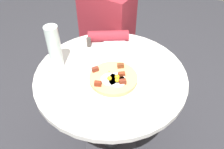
% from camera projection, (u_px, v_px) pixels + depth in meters
% --- Properties ---
extents(ground_plane, '(6.00, 6.00, 0.00)m').
position_uv_depth(ground_plane, '(111.00, 144.00, 1.76)').
color(ground_plane, '#2D2D33').
extents(dining_table, '(0.83, 0.83, 0.72)m').
position_uv_depth(dining_table, '(111.00, 95.00, 1.38)').
color(dining_table, silver).
rests_on(dining_table, ground_plane).
extents(person_seated, '(0.48, 0.47, 1.14)m').
position_uv_depth(person_seated, '(107.00, 43.00, 1.86)').
color(person_seated, '#2D2D33').
rests_on(person_seated, ground_plane).
extents(pizza_plate, '(0.30, 0.30, 0.01)m').
position_uv_depth(pizza_plate, '(113.00, 80.00, 1.22)').
color(pizza_plate, silver).
rests_on(pizza_plate, dining_table).
extents(breakfast_pizza, '(0.25, 0.25, 0.05)m').
position_uv_depth(breakfast_pizza, '(113.00, 78.00, 1.20)').
color(breakfast_pizza, tan).
rests_on(breakfast_pizza, pizza_plate).
extents(bread_plate, '(0.19, 0.19, 0.01)m').
position_uv_depth(bread_plate, '(115.00, 48.00, 1.44)').
color(bread_plate, white).
rests_on(bread_plate, dining_table).
extents(napkin, '(0.21, 0.22, 0.00)m').
position_uv_depth(napkin, '(64.00, 92.00, 1.16)').
color(napkin, white).
rests_on(napkin, dining_table).
extents(fork, '(0.12, 0.15, 0.00)m').
position_uv_depth(fork, '(61.00, 91.00, 1.16)').
color(fork, silver).
rests_on(fork, napkin).
extents(knife, '(0.12, 0.15, 0.00)m').
position_uv_depth(knife, '(68.00, 91.00, 1.16)').
color(knife, silver).
rests_on(knife, napkin).
extents(water_glass, '(0.07, 0.07, 0.10)m').
position_uv_depth(water_glass, '(141.00, 51.00, 1.33)').
color(water_glass, silver).
rests_on(water_glass, dining_table).
extents(water_bottle, '(0.07, 0.07, 0.25)m').
position_uv_depth(water_bottle, '(54.00, 47.00, 1.23)').
color(water_bottle, silver).
rests_on(water_bottle, dining_table).
extents(salt_shaker, '(0.03, 0.03, 0.06)m').
position_uv_depth(salt_shaker, '(99.00, 54.00, 1.35)').
color(salt_shaker, white).
rests_on(salt_shaker, dining_table).
extents(pepper_shaker, '(0.03, 0.03, 0.06)m').
position_uv_depth(pepper_shaker, '(89.00, 42.00, 1.44)').
color(pepper_shaker, '#3F3833').
rests_on(pepper_shaker, dining_table).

